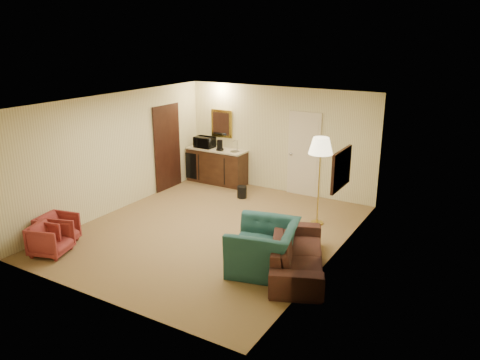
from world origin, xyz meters
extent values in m
plane|color=brown|center=(0.00, 0.00, 0.00)|extent=(6.00, 6.00, 0.00)
cube|color=beige|center=(0.00, 3.00, 1.30)|extent=(5.00, 0.02, 2.60)
cube|color=beige|center=(-2.50, 0.00, 1.30)|extent=(0.02, 6.00, 2.60)
cube|color=beige|center=(2.50, 0.00, 1.30)|extent=(0.02, 6.00, 2.60)
cube|color=white|center=(0.00, 0.00, 2.60)|extent=(5.00, 6.00, 0.02)
cube|color=beige|center=(0.70, 2.97, 1.02)|extent=(0.82, 0.06, 2.05)
cube|color=black|center=(-2.47, 1.70, 1.05)|extent=(0.06, 0.98, 2.10)
cube|color=gold|center=(-1.65, 2.97, 1.55)|extent=(0.62, 0.04, 0.72)
cube|color=black|center=(2.46, 0.40, 1.55)|extent=(0.06, 0.90, 0.70)
cube|color=#3A2112|center=(-1.65, 2.72, 0.46)|extent=(1.64, 0.58, 0.92)
imported|color=black|center=(2.15, -0.64, 0.41)|extent=(1.40, 2.20, 0.83)
imported|color=#1E4A4C|center=(1.64, -0.90, 0.53)|extent=(1.06, 1.37, 1.06)
imported|color=maroon|center=(-2.15, -2.00, 0.32)|extent=(0.69, 0.72, 0.63)
imported|color=maroon|center=(-1.90, -2.35, 0.32)|extent=(0.74, 0.77, 0.64)
cube|color=black|center=(1.16, -0.11, 0.21)|extent=(0.83, 0.66, 0.42)
cube|color=#B0953A|center=(1.70, 1.40, 0.93)|extent=(0.51, 0.51, 1.85)
cylinder|color=black|center=(-0.47, 2.00, 0.14)|extent=(0.28, 0.28, 0.29)
imported|color=black|center=(-2.01, 2.69, 1.10)|extent=(0.52, 0.29, 0.35)
cylinder|color=black|center=(-1.48, 2.61, 1.06)|extent=(0.15, 0.15, 0.27)
camera|label=1|loc=(4.91, -7.24, 3.81)|focal=35.00mm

